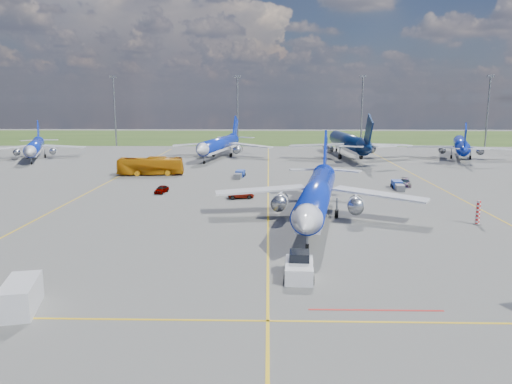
{
  "coord_description": "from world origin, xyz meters",
  "views": [
    {
      "loc": [
        -0.02,
        -52.8,
        15.41
      ],
      "look_at": [
        -1.52,
        7.87,
        4.0
      ],
      "focal_mm": 35.0,
      "sensor_mm": 36.0,
      "label": 1
    }
  ],
  "objects_px": {
    "main_airliner": "(317,221)",
    "service_car_a": "(161,189)",
    "baggage_tug_c": "(239,174)",
    "warning_post": "(478,213)",
    "baggage_tug_w": "(398,185)",
    "pushback_tug": "(299,268)",
    "bg_jet_ne": "(460,158)",
    "service_car_c": "(405,183)",
    "bg_jet_nw": "(36,159)",
    "bg_jet_n": "(348,157)",
    "service_van": "(21,296)",
    "apron_bus": "(151,166)",
    "service_car_b": "(241,195)",
    "bg_jet_nnw": "(220,158)"
  },
  "relations": [
    {
      "from": "bg_jet_ne",
      "to": "service_car_b",
      "type": "height_order",
      "value": "bg_jet_ne"
    },
    {
      "from": "bg_jet_nw",
      "to": "bg_jet_n",
      "type": "distance_m",
      "value": 81.41
    },
    {
      "from": "warning_post",
      "to": "bg_jet_nw",
      "type": "bearing_deg",
      "value": 142.61
    },
    {
      "from": "warning_post",
      "to": "service_car_a",
      "type": "bearing_deg",
      "value": 155.54
    },
    {
      "from": "main_airliner",
      "to": "pushback_tug",
      "type": "xyz_separation_m",
      "value": [
        -3.45,
        -20.31,
        0.88
      ]
    },
    {
      "from": "bg_jet_nw",
      "to": "pushback_tug",
      "type": "distance_m",
      "value": 105.73
    },
    {
      "from": "bg_jet_nnw",
      "to": "service_car_c",
      "type": "xyz_separation_m",
      "value": [
        37.36,
        -42.33,
        0.64
      ]
    },
    {
      "from": "service_van",
      "to": "baggage_tug_w",
      "type": "bearing_deg",
      "value": 37.86
    },
    {
      "from": "bg_jet_n",
      "to": "baggage_tug_c",
      "type": "distance_m",
      "value": 43.66
    },
    {
      "from": "pushback_tug",
      "to": "service_car_b",
      "type": "height_order",
      "value": "pushback_tug"
    },
    {
      "from": "bg_jet_ne",
      "to": "service_car_c",
      "type": "distance_m",
      "value": 50.87
    },
    {
      "from": "bg_jet_nnw",
      "to": "baggage_tug_c",
      "type": "height_order",
      "value": "bg_jet_nnw"
    },
    {
      "from": "service_car_a",
      "to": "baggage_tug_w",
      "type": "height_order",
      "value": "baggage_tug_w"
    },
    {
      "from": "bg_jet_nnw",
      "to": "main_airliner",
      "type": "height_order",
      "value": "main_airliner"
    },
    {
      "from": "bg_jet_nnw",
      "to": "service_car_b",
      "type": "height_order",
      "value": "bg_jet_nnw"
    },
    {
      "from": "apron_bus",
      "to": "service_car_c",
      "type": "bearing_deg",
      "value": -109.74
    },
    {
      "from": "apron_bus",
      "to": "baggage_tug_w",
      "type": "xyz_separation_m",
      "value": [
        46.5,
        -14.59,
        -1.26
      ]
    },
    {
      "from": "service_car_b",
      "to": "apron_bus",
      "type": "bearing_deg",
      "value": 28.92
    },
    {
      "from": "warning_post",
      "to": "pushback_tug",
      "type": "distance_m",
      "value": 30.18
    },
    {
      "from": "main_airliner",
      "to": "service_car_b",
      "type": "relative_size",
      "value": 9.45
    },
    {
      "from": "service_car_b",
      "to": "baggage_tug_w",
      "type": "distance_m",
      "value": 28.25
    },
    {
      "from": "bg_jet_nw",
      "to": "baggage_tug_w",
      "type": "xyz_separation_m",
      "value": [
        82.6,
        -40.98,
        0.59
      ]
    },
    {
      "from": "bg_jet_nw",
      "to": "bg_jet_nnw",
      "type": "height_order",
      "value": "bg_jet_nnw"
    },
    {
      "from": "pushback_tug",
      "to": "service_car_b",
      "type": "relative_size",
      "value": 1.57
    },
    {
      "from": "bg_jet_nw",
      "to": "apron_bus",
      "type": "distance_m",
      "value": 44.77
    },
    {
      "from": "main_airliner",
      "to": "baggage_tug_w",
      "type": "height_order",
      "value": "main_airliner"
    },
    {
      "from": "bg_jet_ne",
      "to": "apron_bus",
      "type": "relative_size",
      "value": 2.78
    },
    {
      "from": "bg_jet_nw",
      "to": "bg_jet_n",
      "type": "xyz_separation_m",
      "value": [
        81.22,
        5.51,
        0.0
      ]
    },
    {
      "from": "main_airliner",
      "to": "service_car_a",
      "type": "relative_size",
      "value": 10.59
    },
    {
      "from": "bg_jet_nnw",
      "to": "bg_jet_n",
      "type": "height_order",
      "value": "bg_jet_n"
    },
    {
      "from": "service_van",
      "to": "service_car_c",
      "type": "height_order",
      "value": "service_van"
    },
    {
      "from": "bg_jet_nw",
      "to": "baggage_tug_w",
      "type": "bearing_deg",
      "value": -46.85
    },
    {
      "from": "warning_post",
      "to": "service_van",
      "type": "xyz_separation_m",
      "value": [
        -44.18,
        -26.64,
        -0.39
      ]
    },
    {
      "from": "bg_jet_n",
      "to": "service_van",
      "type": "bearing_deg",
      "value": 64.18
    },
    {
      "from": "bg_jet_n",
      "to": "service_car_a",
      "type": "relative_size",
      "value": 12.13
    },
    {
      "from": "warning_post",
      "to": "service_car_a",
      "type": "distance_m",
      "value": 47.97
    },
    {
      "from": "service_car_b",
      "to": "baggage_tug_w",
      "type": "height_order",
      "value": "baggage_tug_w"
    },
    {
      "from": "baggage_tug_w",
      "to": "pushback_tug",
      "type": "bearing_deg",
      "value": -109.48
    },
    {
      "from": "apron_bus",
      "to": "main_airliner",
      "type": "bearing_deg",
      "value": -147.69
    },
    {
      "from": "bg_jet_nnw",
      "to": "pushback_tug",
      "type": "relative_size",
      "value": 5.97
    },
    {
      "from": "bg_jet_nnw",
      "to": "apron_bus",
      "type": "relative_size",
      "value": 2.91
    },
    {
      "from": "pushback_tug",
      "to": "service_car_c",
      "type": "bearing_deg",
      "value": 68.64
    },
    {
      "from": "service_car_a",
      "to": "baggage_tug_c",
      "type": "relative_size",
      "value": 0.65
    },
    {
      "from": "baggage_tug_w",
      "to": "service_car_a",
      "type": "bearing_deg",
      "value": -168.25
    },
    {
      "from": "bg_jet_ne",
      "to": "baggage_tug_w",
      "type": "distance_m",
      "value": 54.18
    },
    {
      "from": "baggage_tug_c",
      "to": "pushback_tug",
      "type": "bearing_deg",
      "value": -75.16
    },
    {
      "from": "baggage_tug_w",
      "to": "baggage_tug_c",
      "type": "distance_m",
      "value": 30.68
    },
    {
      "from": "main_airliner",
      "to": "service_van",
      "type": "distance_m",
      "value": 36.94
    },
    {
      "from": "baggage_tug_c",
      "to": "bg_jet_ne",
      "type": "bearing_deg",
      "value": 37.6
    },
    {
      "from": "warning_post",
      "to": "apron_bus",
      "type": "xyz_separation_m",
      "value": [
        -50.01,
        39.41,
        0.35
      ]
    }
  ]
}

